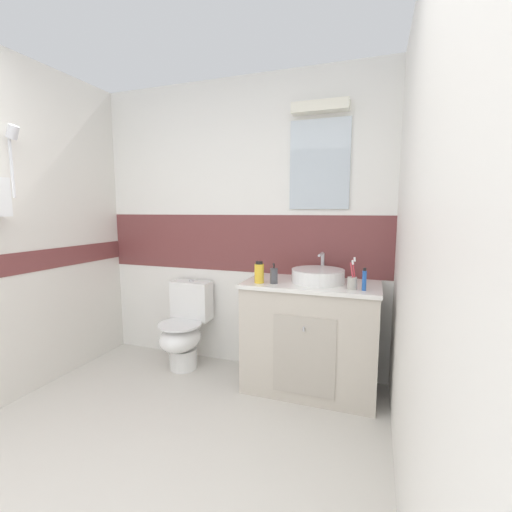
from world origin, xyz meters
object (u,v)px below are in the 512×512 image
toilet (185,328)px  soap_dispenser (274,276)px  sink_basin (318,275)px  toothbrush_cup (352,282)px  mouthwash_bottle (259,273)px  toothpaste_tube_upright (364,280)px

toilet → soap_dispenser: bearing=-10.1°
toilet → sink_basin: bearing=0.4°
toothbrush_cup → mouthwash_bottle: bearing=-179.4°
toilet → soap_dispenser: (0.86, -0.15, 0.55)m
mouthwash_bottle → sink_basin: bearing=22.6°
toothbrush_cup → mouthwash_bottle: 0.67m
sink_basin → toothbrush_cup: 0.31m
toilet → toothpaste_tube_upright: bearing=-6.3°
toilet → toothpaste_tube_upright: size_ratio=4.93×
toothbrush_cup → toothpaste_tube_upright: bearing=-6.8°
sink_basin → toothpaste_tube_upright: bearing=-27.1°
toilet → mouthwash_bottle: size_ratio=4.72×
mouthwash_bottle → soap_dispenser: bearing=4.7°
toothbrush_cup → soap_dispenser: 0.56m
toothpaste_tube_upright → toilet: bearing=173.7°
sink_basin → toothpaste_tube_upright: size_ratio=2.83×
soap_dispenser → toothpaste_tube_upright: 0.64m
mouthwash_bottle → toothpaste_tube_upright: bearing=-0.2°
sink_basin → toothpaste_tube_upright: sink_basin is taller
soap_dispenser → mouthwash_bottle: 0.11m
toothpaste_tube_upright → mouthwash_bottle: bearing=179.8°
toothbrush_cup → toothpaste_tube_upright: size_ratio=1.43×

